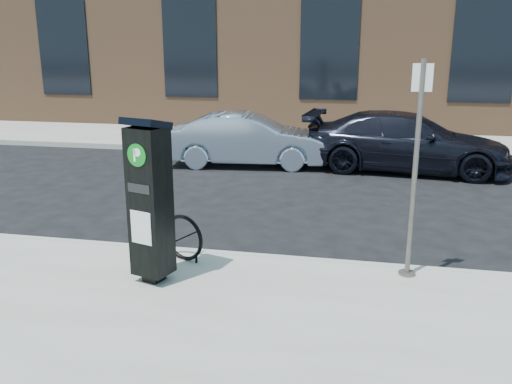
% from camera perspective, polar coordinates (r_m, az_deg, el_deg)
% --- Properties ---
extents(ground, '(120.00, 120.00, 0.00)m').
position_cam_1_polar(ground, '(8.08, 0.85, -7.62)').
color(ground, black).
rests_on(ground, ground).
extents(sidewalk_far, '(60.00, 12.00, 0.15)m').
position_cam_1_polar(sidewalk_far, '(21.58, 7.83, 7.02)').
color(sidewalk_far, gray).
rests_on(sidewalk_far, ground).
extents(curb_near, '(60.00, 0.12, 0.16)m').
position_cam_1_polar(curb_near, '(8.03, 0.83, -7.18)').
color(curb_near, '#9E9B93').
rests_on(curb_near, ground).
extents(curb_far, '(60.00, 0.12, 0.16)m').
position_cam_1_polar(curb_far, '(15.70, 6.31, 3.96)').
color(curb_far, '#9E9B93').
rests_on(curb_far, ground).
extents(building, '(28.00, 10.05, 8.25)m').
position_cam_1_polar(building, '(24.37, 8.70, 17.54)').
color(building, brown).
rests_on(building, ground).
extents(parking_kiosk, '(0.60, 0.56, 2.16)m').
position_cam_1_polar(parking_kiosk, '(6.96, -11.10, -0.76)').
color(parking_kiosk, black).
rests_on(parking_kiosk, sidewalk_near).
extents(sign_pole, '(0.25, 0.23, 2.83)m').
position_cam_1_polar(sign_pole, '(7.22, 16.38, 1.93)').
color(sign_pole, '#5F5B54').
rests_on(sign_pole, sidewalk_near).
extents(bike_rack, '(0.65, 0.30, 0.68)m').
position_cam_1_polar(bike_rack, '(7.81, -7.63, -4.80)').
color(bike_rack, black).
rests_on(bike_rack, sidewalk_near).
extents(car_silver, '(4.34, 1.90, 1.39)m').
position_cam_1_polar(car_silver, '(14.41, -0.86, 5.53)').
color(car_silver, '#8E9DB4').
rests_on(car_silver, ground).
extents(car_dark, '(5.29, 2.54, 1.49)m').
position_cam_1_polar(car_dark, '(14.31, 15.56, 5.10)').
color(car_dark, black).
rests_on(car_dark, ground).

